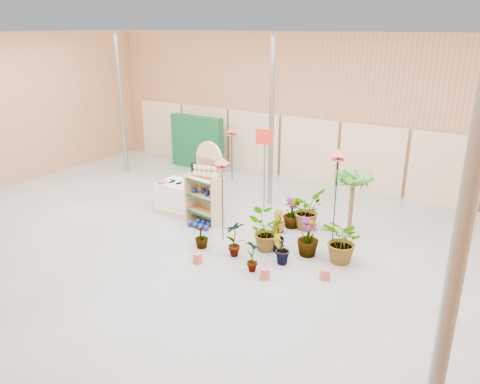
% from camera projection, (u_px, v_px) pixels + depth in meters
% --- Properties ---
extents(room, '(15.20, 12.10, 4.70)m').
position_uv_depth(room, '(214.00, 145.00, 10.17)').
color(room, slate).
rests_on(room, ground).
extents(display_shelf, '(0.91, 0.65, 2.02)m').
position_uv_depth(display_shelf, '(208.00, 186.00, 11.57)').
color(display_shelf, tan).
rests_on(display_shelf, ground).
extents(teddy_bears, '(0.75, 0.21, 0.33)m').
position_uv_depth(teddy_bears, '(206.00, 173.00, 11.36)').
color(teddy_bears, '#C9BD85').
rests_on(teddy_bears, display_shelf).
extents(gazing_balls_shelf, '(0.74, 0.25, 0.14)m').
position_uv_depth(gazing_balls_shelf, '(205.00, 192.00, 11.52)').
color(gazing_balls_shelf, navy).
rests_on(gazing_balls_shelf, display_shelf).
extents(gazing_balls_floor, '(0.63, 0.39, 0.15)m').
position_uv_depth(gazing_balls_floor, '(200.00, 224.00, 11.43)').
color(gazing_balls_floor, navy).
rests_on(gazing_balls_floor, ground).
extents(pallet_stack, '(1.12, 0.94, 0.82)m').
position_uv_depth(pallet_stack, '(179.00, 196.00, 12.36)').
color(pallet_stack, tan).
rests_on(pallet_stack, ground).
extents(charcoal_planters, '(0.50, 0.50, 1.00)m').
position_uv_depth(charcoal_planters, '(204.00, 179.00, 13.42)').
color(charcoal_planters, black).
rests_on(charcoal_planters, ground).
extents(trellis_stock, '(2.00, 0.30, 1.80)m').
position_uv_depth(trellis_stock, '(197.00, 142.00, 15.94)').
color(trellis_stock, '#0E4B21').
rests_on(trellis_stock, ground).
extents(offer_sign, '(0.50, 0.08, 2.20)m').
position_uv_depth(offer_sign, '(264.00, 153.00, 11.97)').
color(offer_sign, gray).
rests_on(offer_sign, ground).
extents(bird_table_front, '(0.34, 0.34, 1.97)m').
position_uv_depth(bird_table_front, '(222.00, 163.00, 10.18)').
color(bird_table_front, black).
rests_on(bird_table_front, ground).
extents(bird_table_right, '(0.34, 0.34, 2.15)m').
position_uv_depth(bird_table_right, '(338.00, 156.00, 10.12)').
color(bird_table_right, black).
rests_on(bird_table_right, ground).
extents(bird_table_back, '(0.34, 0.34, 1.71)m').
position_uv_depth(bird_table_back, '(232.00, 131.00, 14.46)').
color(bird_table_back, black).
rests_on(bird_table_back, ground).
extents(palm, '(0.70, 0.70, 1.66)m').
position_uv_depth(palm, '(353.00, 178.00, 10.52)').
color(palm, brown).
rests_on(palm, ground).
extents(potted_plant_0, '(0.47, 0.52, 0.83)m').
position_uv_depth(potted_plant_0, '(235.00, 238.00, 9.90)').
color(potted_plant_0, '#388126').
rests_on(potted_plant_0, ground).
extents(potted_plant_1, '(0.49, 0.49, 0.70)m').
position_uv_depth(potted_plant_1, '(277.00, 236.00, 10.16)').
color(potted_plant_1, '#388126').
rests_on(potted_plant_1, ground).
extents(potted_plant_2, '(0.93, 0.85, 0.89)m').
position_uv_depth(potted_plant_2, '(264.00, 231.00, 10.15)').
color(potted_plant_2, '#388126').
rests_on(potted_plant_2, ground).
extents(potted_plant_3, '(0.50, 0.50, 0.85)m').
position_uv_depth(potted_plant_3, '(308.00, 237.00, 9.93)').
color(potted_plant_3, '#388126').
rests_on(potted_plant_3, ground).
extents(potted_plant_5, '(0.29, 0.24, 0.53)m').
position_uv_depth(potted_plant_5, '(279.00, 222.00, 11.11)').
color(potted_plant_5, '#388126').
rests_on(potted_plant_5, ground).
extents(potted_plant_6, '(0.79, 0.90, 0.96)m').
position_uv_depth(potted_plant_6, '(306.00, 209.00, 11.26)').
color(potted_plant_6, '#388126').
rests_on(potted_plant_6, ground).
extents(potted_plant_7, '(0.37, 0.37, 0.55)m').
position_uv_depth(potted_plant_7, '(201.00, 236.00, 10.31)').
color(potted_plant_7, '#388126').
rests_on(potted_plant_7, ground).
extents(potted_plant_8, '(0.40, 0.30, 0.70)m').
position_uv_depth(potted_plant_8, '(253.00, 255.00, 9.28)').
color(potted_plant_8, '#388126').
rests_on(potted_plant_8, ground).
extents(potted_plant_9, '(0.45, 0.47, 0.67)m').
position_uv_depth(potted_plant_9, '(281.00, 249.00, 9.57)').
color(potted_plant_9, '#388126').
rests_on(potted_plant_9, ground).
extents(potted_plant_10, '(1.12, 1.07, 0.97)m').
position_uv_depth(potted_plant_10, '(344.00, 241.00, 9.59)').
color(potted_plant_10, '#388126').
rests_on(potted_plant_10, ground).
extents(potted_plant_11, '(0.47, 0.47, 0.74)m').
position_uv_depth(potted_plant_11, '(292.00, 213.00, 11.33)').
color(potted_plant_11, '#388126').
rests_on(potted_plant_11, ground).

